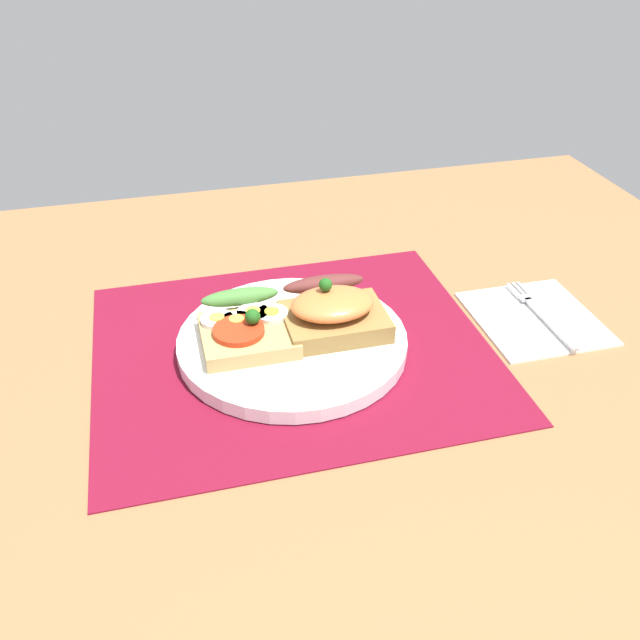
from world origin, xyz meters
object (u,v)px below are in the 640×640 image
object	(u,v)px
sandwich_egg_tomato	(246,326)
fork	(540,312)
plate	(292,342)
napkin	(535,317)
sandwich_salmon	(332,309)

from	to	relation	value
sandwich_egg_tomato	fork	world-z (taller)	sandwich_egg_tomato
plate	fork	xyz separation A→B (cm)	(28.51, -0.81, -0.32)
sandwich_egg_tomato	napkin	xyz separation A→B (cm)	(32.52, -2.03, -2.91)
sandwich_egg_tomato	sandwich_salmon	size ratio (longest dim) A/B	0.96
plate	sandwich_egg_tomato	xyz separation A→B (cm)	(-4.67, 1.00, 2.14)
napkin	fork	xyz separation A→B (cm)	(0.65, 0.22, 0.46)
sandwich_salmon	napkin	bearing A→B (deg)	-4.37
sandwich_salmon	napkin	distance (cm)	23.71
napkin	sandwich_egg_tomato	bearing A→B (deg)	176.44
fork	plate	bearing A→B (deg)	178.38
napkin	fork	world-z (taller)	fork
sandwich_egg_tomato	sandwich_salmon	world-z (taller)	sandwich_salmon
fork	sandwich_egg_tomato	bearing A→B (deg)	176.88
sandwich_egg_tomato	napkin	world-z (taller)	sandwich_egg_tomato
plate	sandwich_egg_tomato	size ratio (longest dim) A/B	2.35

